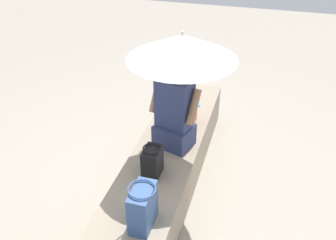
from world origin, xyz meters
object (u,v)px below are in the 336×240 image
object	(u,v)px
handbag_black	(143,207)
shoulder_bag_spare	(152,162)
parasol	(182,47)
magazine	(190,100)
person_seated	(174,110)
tote_bag_canvas	(189,108)

from	to	relation	value
handbag_black	shoulder_bag_spare	distance (m)	0.57
parasol	handbag_black	size ratio (longest dim) A/B	3.29
parasol	magazine	xyz separation A→B (m)	(0.96, 0.12, -1.03)
person_seated	parasol	size ratio (longest dim) A/B	0.77
handbag_black	magazine	world-z (taller)	handbag_black
tote_bag_canvas	magazine	distance (m)	0.49
tote_bag_canvas	magazine	size ratio (longest dim) A/B	1.25
person_seated	magazine	distance (m)	0.97
handbag_black	parasol	bearing A→B (deg)	-1.88
person_seated	shoulder_bag_spare	xyz separation A→B (m)	(-0.48, 0.06, -0.25)
parasol	magazine	size ratio (longest dim) A/B	4.18
person_seated	parasol	distance (m)	0.66
parasol	tote_bag_canvas	size ratio (longest dim) A/B	3.35
person_seated	magazine	size ratio (longest dim) A/B	3.21
person_seated	tote_bag_canvas	bearing A→B (deg)	-5.56
handbag_black	shoulder_bag_spare	xyz separation A→B (m)	(0.56, 0.11, -0.04)
person_seated	handbag_black	distance (m)	1.06
person_seated	tote_bag_canvas	size ratio (longest dim) A/B	2.57
magazine	person_seated	bearing A→B (deg)	164.69
shoulder_bag_spare	parasol	bearing A→B (deg)	-19.23
parasol	person_seated	bearing A→B (deg)	46.49
parasol	shoulder_bag_spare	world-z (taller)	parasol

